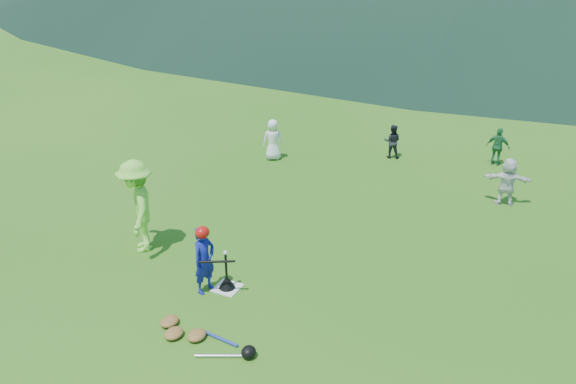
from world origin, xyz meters
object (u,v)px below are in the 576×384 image
(batter_child, at_px, (204,260))
(adult_coach, at_px, (138,206))
(batting_tee, at_px, (227,282))
(equipment_pile, at_px, (196,336))
(fielder_a, at_px, (273,140))
(home_plate, at_px, (227,288))
(fielder_b, at_px, (392,141))
(fielder_d, at_px, (507,182))
(fielder_c, at_px, (498,147))

(batter_child, xyz_separation_m, adult_coach, (-2.00, 0.69, 0.33))
(adult_coach, distance_m, batting_tee, 2.49)
(adult_coach, distance_m, equipment_pile, 3.35)
(batter_child, height_order, fielder_a, batter_child)
(fielder_a, bearing_deg, adult_coach, 56.90)
(home_plate, relative_size, batter_child, 0.36)
(batter_child, relative_size, fielder_b, 1.28)
(fielder_d, relative_size, equipment_pile, 0.64)
(fielder_a, bearing_deg, home_plate, 77.31)
(fielder_b, xyz_separation_m, fielder_d, (3.32, -1.89, 0.09))
(home_plate, relative_size, fielder_d, 0.39)
(batter_child, bearing_deg, fielder_a, 29.80)
(batter_child, relative_size, fielder_d, 1.08)
(batter_child, relative_size, fielder_a, 1.07)
(adult_coach, xyz_separation_m, fielder_d, (6.35, 5.47, -0.37))
(adult_coach, relative_size, fielder_c, 1.78)
(equipment_pile, bearing_deg, fielder_c, 72.17)
(adult_coach, height_order, batting_tee, adult_coach)
(fielder_d, bearing_deg, equipment_pile, 53.62)
(fielder_d, xyz_separation_m, equipment_pile, (-3.73, -7.36, -0.51))
(batting_tee, height_order, equipment_pile, batting_tee)
(adult_coach, xyz_separation_m, fielder_a, (0.02, 5.74, -0.37))
(fielder_c, bearing_deg, home_plate, 74.18)
(home_plate, height_order, fielder_d, fielder_d)
(home_plate, height_order, fielder_a, fielder_a)
(home_plate, xyz_separation_m, fielder_b, (0.72, 7.83, 0.48))
(fielder_b, relative_size, fielder_d, 0.84)
(home_plate, relative_size, fielder_b, 0.46)
(adult_coach, bearing_deg, fielder_a, 140.62)
(fielder_d, distance_m, batting_tee, 7.20)
(adult_coach, xyz_separation_m, batting_tee, (2.31, -0.47, -0.82))
(batter_child, height_order, adult_coach, adult_coach)
(batter_child, distance_m, adult_coach, 2.14)
(batter_child, height_order, batting_tee, batter_child)
(fielder_a, xyz_separation_m, fielder_b, (3.01, 1.62, -0.10))
(fielder_b, relative_size, batting_tee, 1.44)
(batter_child, xyz_separation_m, fielder_c, (3.82, 8.76, -0.09))
(home_plate, distance_m, fielder_b, 7.88)
(home_plate, bearing_deg, fielder_a, 110.21)
(fielder_c, relative_size, equipment_pile, 0.59)
(fielder_c, bearing_deg, adult_coach, 60.74)
(adult_coach, xyz_separation_m, fielder_c, (5.82, 8.07, -0.42))
(fielder_d, bearing_deg, fielder_a, -11.90)
(equipment_pile, bearing_deg, batting_tee, 102.32)
(adult_coach, distance_m, fielder_a, 5.75)
(home_plate, height_order, adult_coach, adult_coach)
(adult_coach, relative_size, fielder_b, 1.95)
(batter_child, relative_size, batting_tee, 1.84)
(batting_tee, distance_m, equipment_pile, 1.45)
(adult_coach, height_order, fielder_a, adult_coach)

